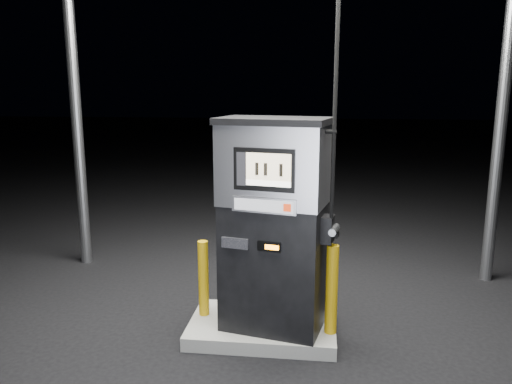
# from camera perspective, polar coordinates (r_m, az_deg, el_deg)

# --- Properties ---
(ground) EXTENTS (80.00, 80.00, 0.00)m
(ground) POSITION_cam_1_polar(r_m,az_deg,el_deg) (5.77, 0.74, -15.87)
(ground) COLOR black
(ground) RESTS_ON ground
(pump_island) EXTENTS (1.60, 1.00, 0.15)m
(pump_island) POSITION_cam_1_polar(r_m,az_deg,el_deg) (5.74, 0.74, -15.21)
(pump_island) COLOR gray
(pump_island) RESTS_ON ground
(fuel_dispenser) EXTENTS (1.29, 0.88, 4.65)m
(fuel_dispenser) POSITION_cam_1_polar(r_m,az_deg,el_deg) (5.18, 2.02, -3.64)
(fuel_dispenser) COLOR black
(fuel_dispenser) RESTS_ON pump_island
(bollard_left) EXTENTS (0.13, 0.13, 0.87)m
(bollard_left) POSITION_cam_1_polar(r_m,az_deg,el_deg) (5.72, -6.02, -9.78)
(bollard_left) COLOR #CA990B
(bollard_left) RESTS_ON pump_island
(bollard_right) EXTENTS (0.15, 0.15, 0.96)m
(bollard_right) POSITION_cam_1_polar(r_m,az_deg,el_deg) (5.33, 8.63, -10.96)
(bollard_right) COLOR #CA990B
(bollard_right) RESTS_ON pump_island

